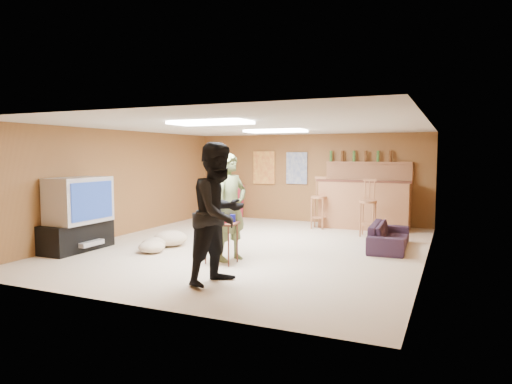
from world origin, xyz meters
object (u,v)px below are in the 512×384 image
at_px(bar_counter, 364,205).
at_px(person_olive, 231,207).
at_px(sofa, 389,236).
at_px(tv_body, 79,200).
at_px(person_black, 219,213).
at_px(tray_table, 221,243).

height_order(bar_counter, person_olive, person_olive).
distance_m(person_olive, sofa, 3.01).
xyz_separation_m(tv_body, sofa, (4.98, 2.36, -0.67)).
relative_size(person_black, sofa, 1.18).
relative_size(tv_body, tray_table, 1.71).
height_order(tv_body, bar_counter, tv_body).
bearing_deg(person_black, person_olive, 34.16).
distance_m(tv_body, person_olive, 2.80).
xyz_separation_m(person_olive, sofa, (2.21, 1.94, -0.63)).
bearing_deg(sofa, tray_table, 131.97).
bearing_deg(tv_body, bar_counter, 47.00).
height_order(sofa, tray_table, tray_table).
xyz_separation_m(tv_body, tray_table, (2.73, 0.17, -0.58)).
bearing_deg(tray_table, bar_counter, 71.62).
distance_m(person_black, tray_table, 1.25).
xyz_separation_m(bar_counter, person_black, (-0.93, -5.26, 0.38)).
bearing_deg(person_olive, bar_counter, 1.28).
relative_size(tv_body, person_black, 0.59).
bearing_deg(bar_counter, sofa, -68.32).
bearing_deg(bar_counter, person_black, -100.03).
bearing_deg(person_black, bar_counter, 3.92).
relative_size(tv_body, person_olive, 0.64).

